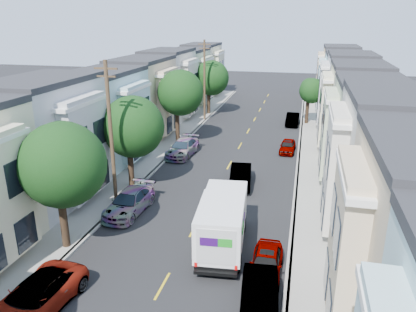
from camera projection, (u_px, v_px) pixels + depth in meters
ground at (194, 229)px, 25.67m from camera, size 160.00×160.00×0.00m
road_slab at (235, 155)px, 39.47m from camera, size 12.00×70.00×0.02m
curb_left at (176, 150)px, 40.79m from camera, size 0.30×70.00×0.15m
curb_right at (298, 159)px, 38.11m from camera, size 0.30×70.00×0.15m
sidewalk_left at (164, 149)px, 41.08m from camera, size 2.60×70.00×0.15m
sidewalk_right at (313, 160)px, 37.82m from camera, size 2.60×70.00×0.15m
centerline at (235, 155)px, 39.47m from camera, size 0.12×70.00×0.01m
townhouse_row_left at (129, 147)px, 41.94m from camera, size 5.00×70.00×8.50m
townhouse_row_right at (355, 164)px, 37.00m from camera, size 5.00×70.00×8.50m
tree_b at (61, 165)px, 21.82m from camera, size 4.70×4.70×7.52m
tree_c at (132, 127)px, 30.46m from camera, size 4.70×4.70×7.25m
tree_d at (179, 93)px, 41.36m from camera, size 4.70×4.70×7.77m
tree_e at (211, 78)px, 54.46m from camera, size 4.70×4.70×7.36m
tree_far_r at (311, 91)px, 49.51m from camera, size 3.10×3.10×5.76m
utility_pole_near at (111, 136)px, 27.24m from camera, size 1.60×0.26×10.00m
utility_pole_far at (204, 81)px, 51.16m from camera, size 1.60×0.26×10.00m
fedex_truck at (223, 221)px, 23.04m from camera, size 2.47×6.42×3.08m
lead_sedan at (241, 176)px, 32.13m from camera, size 2.14×4.72×1.52m
parked_left_b at (35, 299)px, 18.14m from camera, size 2.89×5.53×1.49m
parked_left_c at (130, 202)px, 27.61m from camera, size 2.35×5.08×1.49m
parked_left_d at (183, 148)px, 39.06m from camera, size 2.48×5.23×1.53m
parked_right_a at (259, 300)px, 18.04m from camera, size 2.06×4.73×1.53m
parked_right_b at (266, 263)px, 20.88m from camera, size 1.61×4.18×1.36m
parked_right_c at (288, 146)px, 40.08m from camera, size 1.60×3.84×1.23m
parked_right_d at (292, 119)px, 50.33m from camera, size 1.60×4.28×1.42m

